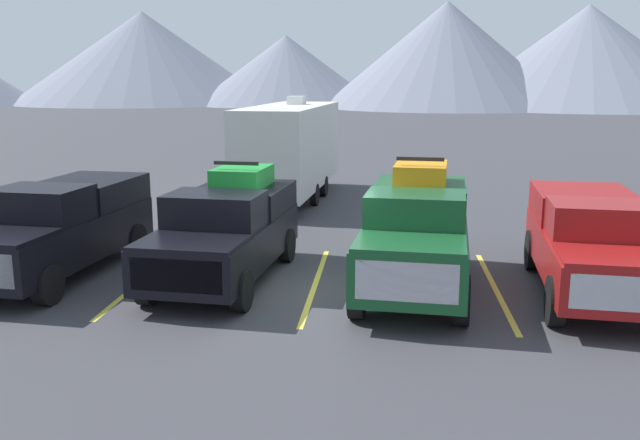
% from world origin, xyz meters
% --- Properties ---
extents(ground_plane, '(240.00, 240.00, 0.00)m').
position_xyz_m(ground_plane, '(0.00, 0.00, 0.00)').
color(ground_plane, '#38383D').
extents(pickup_truck_a, '(2.54, 5.75, 2.09)m').
position_xyz_m(pickup_truck_a, '(-5.81, 1.00, 1.12)').
color(pickup_truck_a, black).
rests_on(pickup_truck_a, ground).
extents(pickup_truck_b, '(2.60, 5.49, 2.52)m').
position_xyz_m(pickup_truck_b, '(-1.99, 0.98, 1.14)').
color(pickup_truck_b, black).
rests_on(pickup_truck_b, ground).
extents(pickup_truck_c, '(2.60, 5.64, 2.70)m').
position_xyz_m(pickup_truck_c, '(2.14, 0.68, 1.24)').
color(pickup_truck_c, '#144723').
rests_on(pickup_truck_c, ground).
extents(pickup_truck_d, '(2.60, 5.64, 2.04)m').
position_xyz_m(pickup_truck_d, '(5.70, 0.60, 1.12)').
color(pickup_truck_d, maroon).
rests_on(pickup_truck_d, ground).
extents(lot_stripe_b, '(0.12, 5.50, 0.01)m').
position_xyz_m(lot_stripe_b, '(-3.84, 0.74, 0.00)').
color(lot_stripe_b, gold).
rests_on(lot_stripe_b, ground).
extents(lot_stripe_c, '(0.12, 5.50, 0.01)m').
position_xyz_m(lot_stripe_c, '(0.00, 0.74, 0.00)').
color(lot_stripe_c, gold).
rests_on(lot_stripe_c, ground).
extents(lot_stripe_d, '(0.12, 5.50, 0.01)m').
position_xyz_m(lot_stripe_d, '(3.84, 0.74, 0.00)').
color(lot_stripe_d, gold).
rests_on(lot_stripe_d, ground).
extents(camper_trailer_a, '(2.93, 9.17, 3.69)m').
position_xyz_m(camper_trailer_a, '(-1.97, 10.78, 1.95)').
color(camper_trailer_a, silver).
rests_on(camper_trailer_a, ground).
extents(mountain_ridge, '(159.77, 51.45, 14.83)m').
position_xyz_m(mountain_ridge, '(-2.02, 91.90, 6.82)').
color(mountain_ridge, slate).
rests_on(mountain_ridge, ground).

